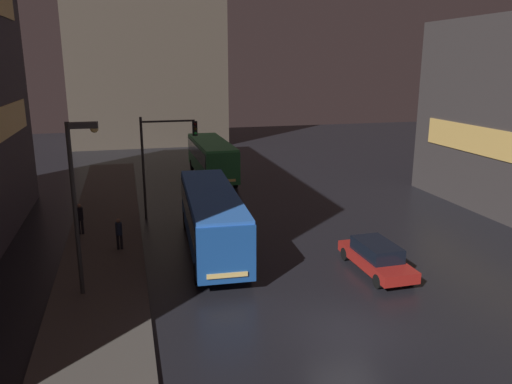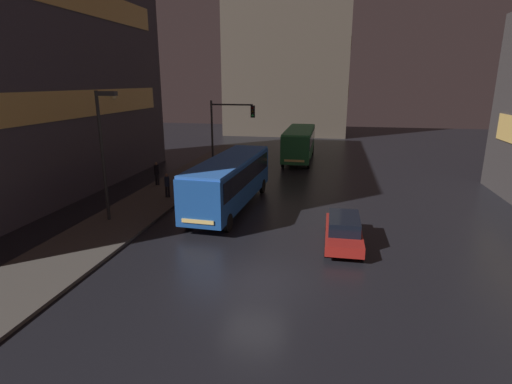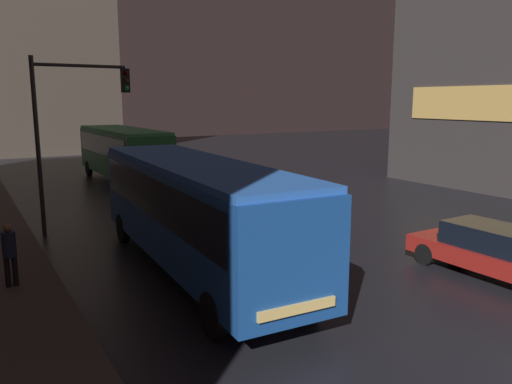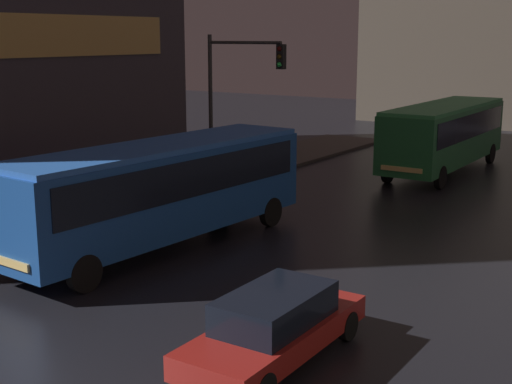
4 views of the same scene
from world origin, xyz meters
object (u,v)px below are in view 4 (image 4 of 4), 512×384
traffic_light_main (235,89)px  car_taxi (275,325)px  pedestrian_mid (100,167)px  bus_near (162,184)px  bus_far (445,131)px  pedestrian_near (80,188)px

traffic_light_main → car_taxi: bearing=-51.3°
pedestrian_mid → traffic_light_main: traffic_light_main is taller
bus_near → pedestrian_mid: 8.02m
bus_far → pedestrian_near: (-7.60, -15.86, -0.88)m
pedestrian_mid → traffic_light_main: bearing=150.6°
car_taxi → traffic_light_main: size_ratio=0.74×
bus_far → traffic_light_main: 11.63m
car_taxi → pedestrian_near: (-11.76, 5.70, 0.38)m
bus_far → pedestrian_mid: size_ratio=5.88×
bus_far → pedestrian_near: size_ratio=6.26×
car_taxi → pedestrian_mid: (-13.91, 8.73, 0.46)m
pedestrian_mid → pedestrian_near: bearing=68.9°
bus_near → traffic_light_main: traffic_light_main is taller
bus_near → car_taxi: 8.54m
bus_far → traffic_light_main: size_ratio=1.62×
bus_near → car_taxi: (7.03, -4.69, -1.25)m
car_taxi → pedestrian_mid: bearing=-32.7°
traffic_light_main → bus_near: bearing=-73.3°
bus_near → traffic_light_main: bearing=-70.2°
bus_near → pedestrian_near: bearing=-8.9°
pedestrian_near → bus_near: bearing=-167.7°
bus_near → bus_far: (2.87, 16.87, 0.00)m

